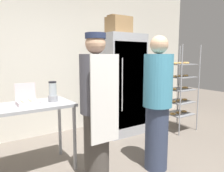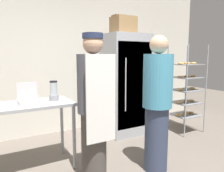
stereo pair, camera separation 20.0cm
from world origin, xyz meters
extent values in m
cube|color=silver|center=(0.00, 2.41, 1.54)|extent=(6.40, 0.12, 3.08)
cube|color=#9EA0A5|center=(0.81, 1.70, 0.92)|extent=(0.77, 0.64, 1.84)
cube|color=gray|center=(0.81, 1.39, 0.94)|extent=(0.70, 0.02, 1.51)
cylinder|color=silver|center=(0.60, 1.36, 0.97)|extent=(0.02, 0.02, 0.90)
cylinder|color=#93969B|center=(1.58, 0.93, 0.83)|extent=(0.02, 0.02, 1.65)
cylinder|color=#93969B|center=(2.11, 0.93, 0.83)|extent=(0.02, 0.02, 1.65)
cylinder|color=#93969B|center=(1.58, 1.41, 0.83)|extent=(0.02, 0.02, 1.65)
cylinder|color=#93969B|center=(2.11, 1.41, 0.83)|extent=(0.02, 0.02, 1.65)
cube|color=gray|center=(1.84, 1.17, 0.32)|extent=(0.48, 0.44, 0.01)
torus|color=#DBA351|center=(1.68, 1.17, 0.34)|extent=(0.11, 0.11, 0.03)
torus|color=#DBA351|center=(1.84, 1.17, 0.34)|extent=(0.11, 0.11, 0.03)
torus|color=#DBA351|center=(2.01, 1.17, 0.34)|extent=(0.11, 0.11, 0.03)
cube|color=gray|center=(1.84, 1.17, 0.56)|extent=(0.48, 0.44, 0.01)
torus|color=#DBA351|center=(1.68, 1.17, 0.59)|extent=(0.10, 0.10, 0.03)
torus|color=#DBA351|center=(1.84, 1.17, 0.59)|extent=(0.10, 0.10, 0.03)
torus|color=#DBA351|center=(2.01, 1.17, 0.59)|extent=(0.10, 0.10, 0.03)
cube|color=gray|center=(1.84, 1.17, 0.81)|extent=(0.48, 0.44, 0.01)
torus|color=#DBA351|center=(1.68, 1.17, 0.83)|extent=(0.11, 0.11, 0.03)
torus|color=#DBA351|center=(2.01, 1.17, 0.83)|extent=(0.11, 0.11, 0.03)
cube|color=gray|center=(1.84, 1.17, 1.05)|extent=(0.48, 0.44, 0.01)
torus|color=#DBA351|center=(1.68, 1.17, 1.07)|extent=(0.10, 0.10, 0.03)
torus|color=#DBA351|center=(1.84, 1.17, 1.07)|extent=(0.10, 0.10, 0.03)
torus|color=#DBA351|center=(2.01, 1.17, 1.07)|extent=(0.10, 0.10, 0.03)
cube|color=gray|center=(1.84, 1.17, 1.29)|extent=(0.48, 0.44, 0.01)
torus|color=#DBA351|center=(1.68, 1.17, 1.31)|extent=(0.11, 0.11, 0.03)
torus|color=#DBA351|center=(1.84, 1.17, 1.31)|extent=(0.11, 0.11, 0.03)
torus|color=#DBA351|center=(2.01, 1.17, 1.31)|extent=(0.11, 0.11, 0.03)
cube|color=#9EA0A5|center=(-0.96, 1.15, 0.85)|extent=(1.02, 0.60, 0.04)
cylinder|color=#9EA0A5|center=(-0.49, 0.89, 0.41)|extent=(0.04, 0.04, 0.83)
cylinder|color=#9EA0A5|center=(-0.49, 1.41, 0.41)|extent=(0.04, 0.04, 0.83)
cube|color=silver|center=(-0.98, 1.13, 0.89)|extent=(0.25, 0.21, 0.05)
cube|color=silver|center=(-0.98, 1.24, 1.02)|extent=(0.24, 0.01, 0.21)
torus|color=beige|center=(-1.03, 1.09, 0.93)|extent=(0.09, 0.09, 0.02)
torus|color=beige|center=(-0.94, 1.09, 0.93)|extent=(0.09, 0.09, 0.02)
torus|color=beige|center=(-1.03, 1.17, 0.93)|extent=(0.09, 0.09, 0.02)
torus|color=beige|center=(-0.94, 1.17, 0.93)|extent=(0.09, 0.09, 0.02)
cylinder|color=#99999E|center=(-0.66, 1.16, 0.90)|extent=(0.12, 0.12, 0.08)
cylinder|color=#B2BCC1|center=(-0.66, 1.16, 1.02)|extent=(0.10, 0.10, 0.17)
cylinder|color=black|center=(-0.66, 1.16, 1.12)|extent=(0.10, 0.10, 0.02)
cube|color=#937047|center=(0.73, 1.65, 1.98)|extent=(0.38, 0.34, 0.29)
cube|color=olive|center=(0.73, 1.65, 2.14)|extent=(0.39, 0.18, 0.02)
cylinder|color=#47423D|center=(-0.39, 0.52, 0.41)|extent=(0.29, 0.29, 0.82)
cylinder|color=#4C4C56|center=(-0.39, 0.52, 1.14)|extent=(0.36, 0.36, 0.65)
sphere|color=tan|center=(-0.39, 0.52, 1.58)|extent=(0.22, 0.22, 0.22)
cube|color=white|center=(-0.39, 0.33, 1.00)|extent=(0.34, 0.02, 0.94)
cylinder|color=#232D4C|center=(-0.39, 0.52, 1.66)|extent=(0.23, 0.23, 0.06)
cylinder|color=#333D56|center=(0.39, 0.34, 0.41)|extent=(0.29, 0.29, 0.82)
cylinder|color=teal|center=(0.39, 0.34, 1.15)|extent=(0.36, 0.36, 0.65)
sphere|color=tan|center=(0.39, 0.34, 1.58)|extent=(0.22, 0.22, 0.22)
camera|label=1|loc=(-1.58, -1.56, 1.45)|focal=35.00mm
camera|label=2|loc=(-1.41, -1.67, 1.45)|focal=35.00mm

